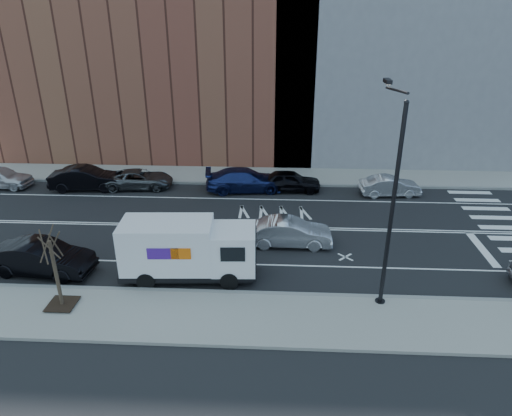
# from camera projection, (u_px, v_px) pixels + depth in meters

# --- Properties ---
(ground) EXTENTS (120.00, 120.00, 0.00)m
(ground) POSITION_uv_depth(u_px,v_px,m) (238.00, 227.00, 27.42)
(ground) COLOR black
(ground) RESTS_ON ground
(sidewalk_near) EXTENTS (44.00, 3.60, 0.15)m
(sidewalk_near) POSITION_uv_depth(u_px,v_px,m) (220.00, 317.00, 19.36)
(sidewalk_near) COLOR gray
(sidewalk_near) RESTS_ON ground
(sidewalk_far) EXTENTS (44.00, 3.60, 0.15)m
(sidewalk_far) POSITION_uv_depth(u_px,v_px,m) (248.00, 176.00, 35.41)
(sidewalk_far) COLOR gray
(sidewalk_far) RESTS_ON ground
(curb_near) EXTENTS (44.00, 0.25, 0.17)m
(curb_near) POSITION_uv_depth(u_px,v_px,m) (225.00, 293.00, 21.00)
(curb_near) COLOR gray
(curb_near) RESTS_ON ground
(curb_far) EXTENTS (44.00, 0.25, 0.17)m
(curb_far) POSITION_uv_depth(u_px,v_px,m) (246.00, 184.00, 33.77)
(curb_far) COLOR gray
(curb_far) RESTS_ON ground
(crosswalk) EXTENTS (3.00, 14.00, 0.01)m
(crosswalk) POSITION_uv_depth(u_px,v_px,m) (510.00, 233.00, 26.68)
(crosswalk) COLOR white
(crosswalk) RESTS_ON ground
(road_markings) EXTENTS (40.00, 8.60, 0.01)m
(road_markings) POSITION_uv_depth(u_px,v_px,m) (238.00, 227.00, 27.42)
(road_markings) COLOR white
(road_markings) RESTS_ON ground
(bldg_brick) EXTENTS (26.00, 10.00, 22.00)m
(bldg_brick) POSITION_uv_depth(u_px,v_px,m) (155.00, 21.00, 37.52)
(bldg_brick) COLOR brown
(bldg_brick) RESTS_ON ground
(streetlight) EXTENTS (0.44, 4.02, 9.34)m
(streetlight) POSITION_uv_depth(u_px,v_px,m) (391.00, 195.00, 18.72)
(streetlight) COLOR black
(streetlight) RESTS_ON ground
(street_tree) EXTENTS (1.20, 1.20, 3.75)m
(street_tree) POSITION_uv_depth(u_px,v_px,m) (57.00, 280.00, 19.49)
(street_tree) COLOR black
(street_tree) RESTS_ON ground
(fedex_van) EXTENTS (6.58, 2.57, 2.96)m
(fedex_van) POSITION_uv_depth(u_px,v_px,m) (187.00, 249.00, 21.77)
(fedex_van) COLOR black
(fedex_van) RESTS_ON ground
(far_parked_a) EXTENTS (4.66, 2.12, 1.55)m
(far_parked_a) POSITION_uv_depth(u_px,v_px,m) (0.00, 177.00, 33.11)
(far_parked_a) COLOR silver
(far_parked_a) RESTS_ON ground
(far_parked_b) EXTENTS (5.18, 2.17, 1.67)m
(far_parked_b) POSITION_uv_depth(u_px,v_px,m) (86.00, 178.00, 32.68)
(far_parked_b) COLOR black
(far_parked_b) RESTS_ON ground
(far_parked_c) EXTENTS (4.97, 2.61, 1.33)m
(far_parked_c) POSITION_uv_depth(u_px,v_px,m) (139.00, 179.00, 33.03)
(far_parked_c) COLOR #4B4F53
(far_parked_c) RESTS_ON ground
(far_parked_d) EXTENTS (5.79, 2.95, 1.61)m
(far_parked_d) POSITION_uv_depth(u_px,v_px,m) (245.00, 180.00, 32.48)
(far_parked_d) COLOR navy
(far_parked_d) RESTS_ON ground
(far_parked_e) EXTENTS (4.39, 1.82, 1.49)m
(far_parked_e) POSITION_uv_depth(u_px,v_px,m) (290.00, 181.00, 32.44)
(far_parked_e) COLOR black
(far_parked_e) RESTS_ON ground
(far_parked_f) EXTENTS (4.24, 1.81, 1.36)m
(far_parked_f) POSITION_uv_depth(u_px,v_px,m) (390.00, 186.00, 31.71)
(far_parked_f) COLOR silver
(far_parked_f) RESTS_ON ground
(driving_sedan) EXTENTS (4.62, 1.63, 1.52)m
(driving_sedan) POSITION_uv_depth(u_px,v_px,m) (290.00, 232.00, 25.09)
(driving_sedan) COLOR silver
(driving_sedan) RESTS_ON ground
(near_parked_rear_a) EXTENTS (5.23, 2.27, 1.67)m
(near_parked_rear_a) POSITION_uv_depth(u_px,v_px,m) (42.00, 258.00, 22.42)
(near_parked_rear_a) COLOR black
(near_parked_rear_a) RESTS_ON ground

